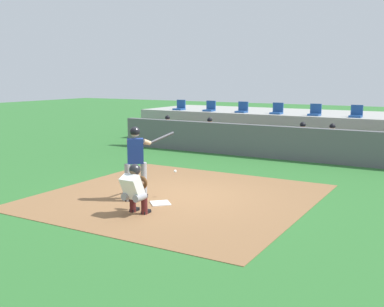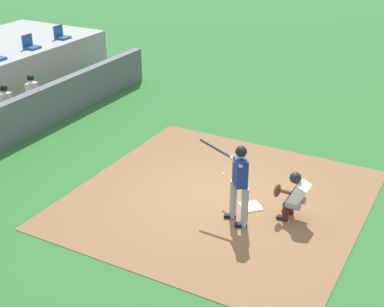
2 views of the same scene
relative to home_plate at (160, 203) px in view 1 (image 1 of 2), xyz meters
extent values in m
plane|color=#2D6B2D|center=(0.00, 0.80, -0.02)|extent=(80.00, 80.00, 0.00)
cube|color=olive|center=(0.00, 0.80, -0.02)|extent=(6.40, 6.40, 0.01)
cube|color=white|center=(0.00, 0.00, 0.00)|extent=(0.62, 0.62, 0.02)
cylinder|color=#99999E|center=(-0.81, -0.19, 0.44)|extent=(0.15, 0.15, 0.92)
cylinder|color=#99999E|center=(-0.59, 0.17, 0.44)|extent=(0.15, 0.15, 0.92)
cube|color=navy|center=(-0.70, -0.01, 1.20)|extent=(0.45, 0.42, 0.60)
sphere|color=tan|center=(-0.70, -0.01, 1.63)|extent=(0.21, 0.21, 0.21)
sphere|color=black|center=(-0.70, -0.01, 1.66)|extent=(0.24, 0.24, 0.24)
cylinder|color=tan|center=(-0.68, 0.10, 1.41)|extent=(0.48, 0.46, 0.18)
cylinder|color=tan|center=(-0.50, 0.18, 1.41)|extent=(0.14, 0.26, 0.17)
cylinder|color=#333338|center=(-0.41, 0.70, 1.45)|extent=(0.22, 0.84, 0.24)
cube|color=black|center=(-0.83, -0.13, 0.02)|extent=(0.22, 0.29, 0.09)
cube|color=black|center=(-0.62, 0.23, 0.02)|extent=(0.22, 0.29, 0.09)
cylinder|color=gray|center=(-0.16, -1.01, 0.40)|extent=(0.17, 0.32, 0.16)
cylinder|color=#4C1919|center=(-0.15, -0.86, 0.19)|extent=(0.14, 0.14, 0.42)
cube|color=black|center=(-0.15, -0.80, 0.02)|extent=(0.12, 0.24, 0.08)
cylinder|color=gray|center=(0.16, -1.02, 0.40)|extent=(0.17, 0.32, 0.16)
cylinder|color=#4C1919|center=(0.17, -0.87, 0.19)|extent=(0.14, 0.14, 0.42)
cube|color=black|center=(0.17, -0.81, 0.02)|extent=(0.12, 0.24, 0.08)
cube|color=white|center=(0.00, -1.07, 0.62)|extent=(0.41, 0.45, 0.57)
cube|color=#2D2D33|center=(0.00, -0.95, 0.62)|extent=(0.39, 0.26, 0.45)
sphere|color=brown|center=(0.00, -0.99, 0.96)|extent=(0.21, 0.21, 0.21)
sphere|color=#232328|center=(0.00, -0.97, 0.98)|extent=(0.25, 0.25, 0.25)
cylinder|color=brown|center=(-0.03, -0.84, 0.62)|extent=(0.11, 0.45, 0.10)
ellipsoid|color=brown|center=(-0.07, -0.61, 0.62)|extent=(0.28, 0.13, 0.30)
sphere|color=white|center=(-0.01, 0.69, 0.65)|extent=(0.07, 0.07, 0.07)
cube|color=#59595E|center=(0.00, 7.30, 0.58)|extent=(13.00, 0.30, 1.20)
cube|color=olive|center=(0.00, 8.30, 0.20)|extent=(11.80, 0.44, 0.45)
cylinder|color=#939399|center=(-5.29, 8.05, 0.47)|extent=(0.15, 0.40, 0.15)
cylinder|color=#939399|center=(-5.29, 7.85, 0.20)|extent=(0.13, 0.13, 0.45)
cube|color=maroon|center=(-5.29, 7.80, 0.02)|extent=(0.11, 0.24, 0.08)
cylinder|color=#939399|center=(-5.03, 8.05, 0.47)|extent=(0.15, 0.40, 0.15)
cylinder|color=#939399|center=(-5.03, 7.85, 0.20)|extent=(0.13, 0.13, 0.45)
cube|color=maroon|center=(-5.03, 7.80, 0.02)|extent=(0.11, 0.24, 0.08)
cube|color=white|center=(-5.16, 8.27, 0.74)|extent=(0.36, 0.22, 0.54)
sphere|color=#996B4C|center=(-5.16, 8.27, 1.13)|extent=(0.20, 0.20, 0.20)
sphere|color=black|center=(-5.16, 8.27, 1.17)|extent=(0.22, 0.22, 0.22)
cylinder|color=#996B4C|center=(-5.36, 8.13, 0.63)|extent=(0.09, 0.41, 0.22)
cylinder|color=#996B4C|center=(-4.96, 8.13, 0.63)|extent=(0.09, 0.41, 0.22)
cylinder|color=#939399|center=(-3.19, 8.05, 0.47)|extent=(0.15, 0.40, 0.15)
cylinder|color=#939399|center=(-3.19, 7.85, 0.20)|extent=(0.13, 0.13, 0.45)
cube|color=maroon|center=(-3.19, 7.80, 0.02)|extent=(0.11, 0.24, 0.08)
cylinder|color=#939399|center=(-2.93, 8.05, 0.47)|extent=(0.15, 0.40, 0.15)
cylinder|color=#939399|center=(-2.93, 7.85, 0.20)|extent=(0.13, 0.13, 0.45)
cube|color=maroon|center=(-2.93, 7.80, 0.02)|extent=(0.11, 0.24, 0.08)
cube|color=white|center=(-3.06, 8.27, 0.74)|extent=(0.36, 0.22, 0.54)
sphere|color=#996B4C|center=(-3.06, 8.27, 1.13)|extent=(0.20, 0.20, 0.20)
sphere|color=black|center=(-3.06, 8.27, 1.17)|extent=(0.22, 0.22, 0.22)
cylinder|color=#996B4C|center=(-3.26, 8.13, 0.63)|extent=(0.09, 0.41, 0.22)
cylinder|color=#996B4C|center=(-2.86, 8.13, 0.63)|extent=(0.09, 0.41, 0.22)
cylinder|color=#939399|center=(0.77, 8.05, 0.47)|extent=(0.15, 0.40, 0.15)
cylinder|color=#939399|center=(0.77, 7.85, 0.20)|extent=(0.13, 0.13, 0.45)
cube|color=maroon|center=(0.77, 7.80, 0.02)|extent=(0.11, 0.24, 0.08)
cylinder|color=#939399|center=(1.03, 8.05, 0.47)|extent=(0.15, 0.40, 0.15)
cylinder|color=#939399|center=(1.03, 7.85, 0.20)|extent=(0.13, 0.13, 0.45)
cube|color=maroon|center=(1.03, 7.80, 0.02)|extent=(0.11, 0.24, 0.08)
cube|color=white|center=(0.90, 8.27, 0.74)|extent=(0.36, 0.22, 0.54)
sphere|color=#996B4C|center=(0.90, 8.27, 1.13)|extent=(0.20, 0.20, 0.20)
sphere|color=black|center=(0.90, 8.27, 1.17)|extent=(0.22, 0.22, 0.22)
cylinder|color=#996B4C|center=(0.70, 8.13, 0.63)|extent=(0.09, 0.41, 0.22)
cylinder|color=#996B4C|center=(1.10, 8.13, 0.63)|extent=(0.09, 0.41, 0.22)
cylinder|color=#939399|center=(1.86, 8.05, 0.47)|extent=(0.15, 0.40, 0.15)
cylinder|color=#939399|center=(1.86, 7.85, 0.20)|extent=(0.13, 0.13, 0.45)
cube|color=maroon|center=(1.86, 7.80, 0.02)|extent=(0.11, 0.24, 0.08)
cylinder|color=#939399|center=(2.12, 8.05, 0.47)|extent=(0.15, 0.40, 0.15)
cylinder|color=#939399|center=(2.12, 7.85, 0.20)|extent=(0.13, 0.13, 0.45)
cube|color=maroon|center=(2.12, 7.80, 0.02)|extent=(0.11, 0.24, 0.08)
cube|color=white|center=(1.99, 8.27, 0.74)|extent=(0.36, 0.22, 0.54)
sphere|color=tan|center=(1.99, 8.27, 1.13)|extent=(0.20, 0.20, 0.20)
sphere|color=black|center=(1.99, 8.27, 1.17)|extent=(0.22, 0.22, 0.22)
cylinder|color=tan|center=(1.79, 8.13, 0.63)|extent=(0.09, 0.41, 0.22)
cylinder|color=tan|center=(2.19, 8.13, 0.63)|extent=(0.09, 0.41, 0.22)
cube|color=#9E9E99|center=(0.00, 11.70, 0.68)|extent=(15.00, 4.40, 1.40)
cube|color=#1E478C|center=(-5.69, 10.10, 1.42)|extent=(0.46, 0.46, 0.08)
cube|color=#1E478C|center=(-5.69, 10.30, 1.66)|extent=(0.46, 0.06, 0.40)
cube|color=#1E478C|center=(-4.06, 10.10, 1.42)|extent=(0.46, 0.46, 0.08)
cube|color=#1E478C|center=(-4.06, 10.30, 1.66)|extent=(0.46, 0.06, 0.40)
cube|color=#1E478C|center=(-2.44, 10.10, 1.42)|extent=(0.46, 0.46, 0.08)
cube|color=#1E478C|center=(-2.44, 10.30, 1.66)|extent=(0.46, 0.06, 0.40)
cube|color=#1E478C|center=(-0.81, 10.10, 1.42)|extent=(0.46, 0.46, 0.08)
cube|color=#1E478C|center=(-0.81, 10.30, 1.66)|extent=(0.46, 0.06, 0.40)
cube|color=#1E478C|center=(0.81, 10.10, 1.42)|extent=(0.46, 0.46, 0.08)
cube|color=#1E478C|center=(0.81, 10.30, 1.66)|extent=(0.46, 0.06, 0.40)
cube|color=#1E478C|center=(2.44, 10.10, 1.42)|extent=(0.46, 0.46, 0.08)
cube|color=#1E478C|center=(2.44, 10.30, 1.66)|extent=(0.46, 0.06, 0.40)
camera|label=1|loc=(5.97, -8.83, 2.96)|focal=43.43mm
camera|label=2|loc=(-9.92, -3.89, 6.41)|focal=51.33mm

